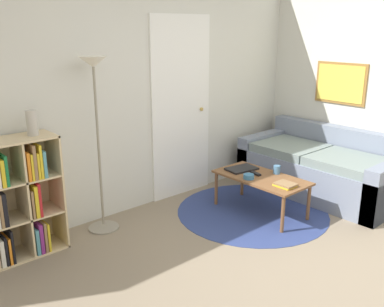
# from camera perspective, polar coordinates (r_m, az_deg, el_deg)

# --- Properties ---
(ground_plane) EXTENTS (14.00, 14.00, 0.00)m
(ground_plane) POSITION_cam_1_polar(r_m,az_deg,el_deg) (3.57, 16.59, -16.78)
(ground_plane) COLOR gray
(wall_back) EXTENTS (7.35, 0.11, 2.60)m
(wall_back) POSITION_cam_1_polar(r_m,az_deg,el_deg) (4.60, -6.08, 8.59)
(wall_back) COLOR silver
(wall_back) RESTS_ON ground_plane
(wall_right) EXTENTS (0.08, 5.20, 2.60)m
(wall_right) POSITION_cam_1_polar(r_m,az_deg,el_deg) (5.50, 20.45, 9.08)
(wall_right) COLOR silver
(wall_right) RESTS_ON ground_plane
(rug) EXTENTS (1.61, 1.61, 0.01)m
(rug) POSITION_cam_1_polar(r_m,az_deg,el_deg) (4.70, 8.03, -7.64)
(rug) COLOR navy
(rug) RESTS_ON ground_plane
(floor_lamp) EXTENTS (0.30, 0.30, 1.67)m
(floor_lamp) POSITION_cam_1_polar(r_m,az_deg,el_deg) (4.00, -12.75, 7.14)
(floor_lamp) COLOR gray
(floor_lamp) RESTS_ON ground_plane
(couch) EXTENTS (0.90, 1.83, 0.76)m
(couch) POSITION_cam_1_polar(r_m,az_deg,el_deg) (5.35, 17.01, -2.00)
(couch) COLOR gray
(couch) RESTS_ON ground_plane
(coffee_table) EXTENTS (0.51, 0.99, 0.40)m
(coffee_table) POSITION_cam_1_polar(r_m,az_deg,el_deg) (4.58, 9.21, -3.53)
(coffee_table) COLOR brown
(coffee_table) RESTS_ON ground_plane
(laptop) EXTENTS (0.36, 0.26, 0.02)m
(laptop) POSITION_cam_1_polar(r_m,az_deg,el_deg) (4.75, 6.63, -2.04)
(laptop) COLOR black
(laptop) RESTS_ON coffee_table
(bowl) EXTENTS (0.11, 0.11, 0.05)m
(bowl) POSITION_cam_1_polar(r_m,az_deg,el_deg) (4.47, 7.57, -3.06)
(bowl) COLOR teal
(bowl) RESTS_ON coffee_table
(book_stack_on_table) EXTENTS (0.16, 0.20, 0.03)m
(book_stack_on_table) POSITION_cam_1_polar(r_m,az_deg,el_deg) (4.34, 12.34, -4.08)
(book_stack_on_table) COLOR gold
(book_stack_on_table) RESTS_ON coffee_table
(cup) EXTENTS (0.07, 0.07, 0.09)m
(cup) POSITION_cam_1_polar(r_m,az_deg,el_deg) (4.67, 11.24, -2.13)
(cup) COLOR teal
(cup) RESTS_ON coffee_table
(remote) EXTENTS (0.07, 0.15, 0.02)m
(remote) POSITION_cam_1_polar(r_m,az_deg,el_deg) (4.62, 8.46, -2.64)
(remote) COLOR black
(remote) RESTS_ON coffee_table
(vase_on_shelf) EXTENTS (0.09, 0.09, 0.21)m
(vase_on_shelf) POSITION_cam_1_polar(r_m,az_deg,el_deg) (3.82, -20.55, 3.85)
(vase_on_shelf) COLOR #B7B2A8
(vase_on_shelf) RESTS_ON bookshelf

